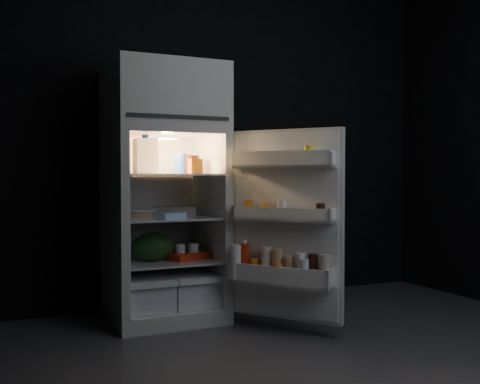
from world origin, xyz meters
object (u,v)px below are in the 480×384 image
refrigerator (163,184)px  yogurt_tray (188,256)px  fridge_door (284,228)px  milk_jug (145,156)px  egg_carton (174,212)px

refrigerator → yogurt_tray: size_ratio=6.15×
fridge_door → yogurt_tray: size_ratio=4.21×
fridge_door → milk_jug: fridge_door is taller
egg_carton → milk_jug: bearing=-165.2°
milk_jug → yogurt_tray: size_ratio=0.83×
fridge_door → milk_jug: bearing=139.0°
fridge_door → yogurt_tray: 0.76m
refrigerator → egg_carton: (0.06, -0.07, -0.19)m
milk_jug → yogurt_tray: milk_jug is taller
refrigerator → fridge_door: 0.95m
egg_carton → fridge_door: bearing=-26.4°
refrigerator → fridge_door: size_ratio=1.46×
yogurt_tray → egg_carton: bearing=133.5°
refrigerator → milk_jug: (-0.14, -0.04, 0.19)m
refrigerator → milk_jug: bearing=-162.4°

